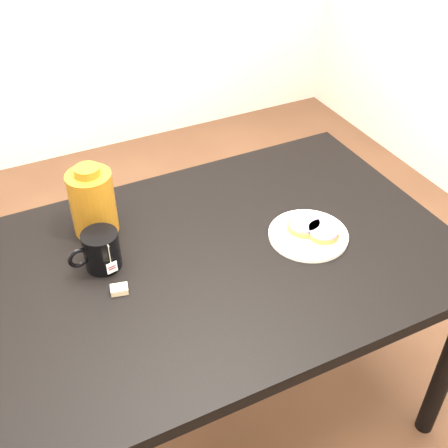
% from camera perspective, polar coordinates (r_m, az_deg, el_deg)
% --- Properties ---
extents(ground_plane, '(4.00, 4.00, 0.00)m').
position_cam_1_polar(ground_plane, '(2.16, -0.99, -18.29)').
color(ground_plane, brown).
extents(table, '(1.40, 0.90, 0.75)m').
position_cam_1_polar(table, '(1.64, -1.24, -5.45)').
color(table, black).
rests_on(table, ground_plane).
extents(plate, '(0.23, 0.23, 0.02)m').
position_cam_1_polar(plate, '(1.66, 8.56, -1.06)').
color(plate, white).
rests_on(plate, table).
extents(bagel_back, '(0.11, 0.11, 0.03)m').
position_cam_1_polar(bagel_back, '(1.67, 8.14, -0.11)').
color(bagel_back, brown).
rests_on(bagel_back, plate).
extents(bagel_front, '(0.13, 0.13, 0.03)m').
position_cam_1_polar(bagel_front, '(1.65, 10.07, -0.80)').
color(bagel_front, brown).
rests_on(bagel_front, plate).
extents(mug, '(0.15, 0.11, 0.11)m').
position_cam_1_polar(mug, '(1.56, -12.41, -2.61)').
color(mug, black).
rests_on(mug, table).
extents(teabag_pouch, '(0.05, 0.04, 0.02)m').
position_cam_1_polar(teabag_pouch, '(1.50, -10.59, -6.56)').
color(teabag_pouch, '#C6B793').
rests_on(teabag_pouch, table).
extents(bagel_package, '(0.14, 0.14, 0.22)m').
position_cam_1_polar(bagel_package, '(1.66, -13.20, 2.20)').
color(bagel_package, '#663A0D').
rests_on(bagel_package, table).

